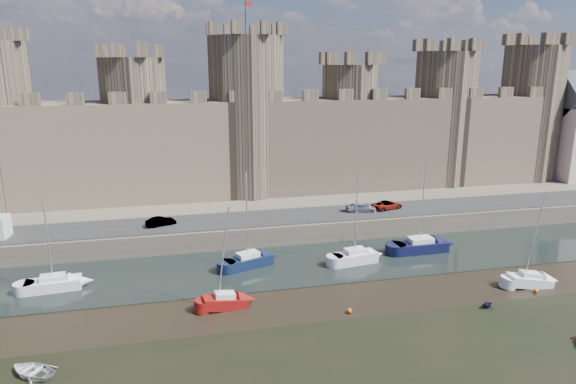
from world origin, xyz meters
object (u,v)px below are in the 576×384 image
sailboat_5 (529,280)px  sailboat_2 (355,256)px  car_3 (387,205)px  sailboat_3 (420,245)px  sailboat_4 (225,301)px  sailboat_1 (248,260)px  sailboat_0 (53,283)px  car_2 (361,208)px  car_1 (161,222)px

sailboat_5 → sailboat_2: bearing=153.5°
car_3 → sailboat_3: bearing=164.6°
sailboat_4 → sailboat_5: bearing=-10.5°
sailboat_1 → sailboat_3: sailboat_3 is taller
sailboat_5 → sailboat_1: bearing=163.4°
sailboat_0 → car_2: bearing=11.9°
sailboat_3 → sailboat_4: bearing=-160.4°
car_3 → sailboat_4: size_ratio=0.45×
sailboat_4 → sailboat_3: bearing=14.1°
sailboat_1 → sailboat_4: (-3.49, -9.00, -0.11)m
sailboat_3 → sailboat_5: 12.85m
car_3 → car_1: bearing=75.8°
car_2 → sailboat_1: 19.35m
sailboat_1 → sailboat_5: 29.09m
car_1 → sailboat_0: 15.07m
car_1 → sailboat_3: sailboat_3 is taller
sailboat_1 → sailboat_2: sailboat_2 is taller
car_3 → sailboat_2: (-8.76, -11.44, -2.26)m
car_1 → sailboat_1: bearing=-154.3°
sailboat_0 → sailboat_4: size_ratio=1.01×
car_2 → car_3: 3.91m
sailboat_2 → car_1: bearing=144.7°
car_1 → sailboat_4: (5.79, -18.21, -2.37)m
sailboat_3 → sailboat_1: bearing=179.2°
car_2 → sailboat_5: size_ratio=0.43×
car_2 → sailboat_1: size_ratio=0.38×
car_1 → sailboat_1: (9.28, -9.21, -2.26)m
car_3 → sailboat_5: (6.29, -21.01, -2.41)m
sailboat_0 → sailboat_4: (16.14, -7.51, -0.05)m
sailboat_4 → sailboat_5: 30.44m
sailboat_1 → sailboat_4: 9.65m
sailboat_4 → sailboat_5: (30.37, -2.14, -0.02)m
car_1 → sailboat_1: sailboat_1 is taller
car_1 → car_3: size_ratio=0.82×
car_3 → sailboat_0: sailboat_0 is taller
sailboat_5 → car_2: bearing=122.2°
sailboat_0 → sailboat_1: 19.69m
car_1 → sailboat_4: size_ratio=0.37×
car_3 → sailboat_3: size_ratio=0.39×
car_3 → sailboat_0: size_ratio=0.45×
sailboat_3 → sailboat_2: bearing=-170.5°
car_1 → sailboat_0: (-10.36, -10.69, -2.32)m
car_1 → sailboat_3: 31.32m
sailboat_1 → sailboat_5: size_ratio=1.12×
car_3 → sailboat_1: (-20.58, -9.88, -2.27)m
sailboat_2 → sailboat_5: (15.05, -9.58, -0.15)m
sailboat_0 → sailboat_1: bearing=-0.7°
sailboat_3 → sailboat_5: sailboat_3 is taller
sailboat_1 → sailboat_3: size_ratio=0.96×
sailboat_2 → sailboat_3: (8.77, 1.63, -0.01)m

